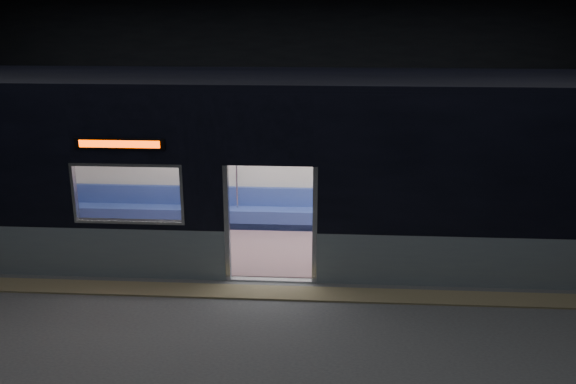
# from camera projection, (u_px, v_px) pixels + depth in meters

# --- Properties ---
(station_floor) EXTENTS (24.00, 14.00, 0.01)m
(station_floor) POSITION_uv_depth(u_px,v_px,m) (265.00, 310.00, 9.50)
(station_floor) COLOR #47494C
(station_floor) RESTS_ON ground
(station_envelope) EXTENTS (24.00, 14.00, 5.00)m
(station_envelope) POSITION_uv_depth(u_px,v_px,m) (262.00, 71.00, 8.43)
(station_envelope) COLOR black
(station_envelope) RESTS_ON station_floor
(tactile_strip) EXTENTS (22.80, 0.50, 0.03)m
(tactile_strip) POSITION_uv_depth(u_px,v_px,m) (268.00, 293.00, 10.02)
(tactile_strip) COLOR #8C7F59
(tactile_strip) RESTS_ON station_floor
(metro_car) EXTENTS (18.00, 3.04, 3.35)m
(metro_car) POSITION_uv_depth(u_px,v_px,m) (278.00, 156.00, 11.39)
(metro_car) COLOR gray
(metro_car) RESTS_ON station_floor
(passenger) EXTENTS (0.40, 0.69, 1.37)m
(passenger) POSITION_uv_depth(u_px,v_px,m) (201.00, 192.00, 12.76)
(passenger) COLOR black
(passenger) RESTS_ON metro_car
(handbag) EXTENTS (0.31, 0.27, 0.14)m
(handbag) POSITION_uv_depth(u_px,v_px,m) (199.00, 201.00, 12.58)
(handbag) COLOR black
(handbag) RESTS_ON passenger
(transit_map) EXTENTS (0.89, 0.03, 0.58)m
(transit_map) POSITION_uv_depth(u_px,v_px,m) (389.00, 162.00, 12.62)
(transit_map) COLOR white
(transit_map) RESTS_ON metro_car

